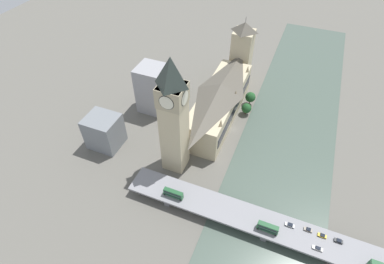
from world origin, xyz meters
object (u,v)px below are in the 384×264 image
object	(u,v)px
car_northbound_mid	(290,225)
car_northbound_tail	(318,248)
road_bridge	(267,225)
double_decker_bus_rear	(268,228)
victoria_tower	(242,52)
double_decker_bus_lead	(173,193)
car_southbound_lead	(339,241)
parliament_hall	(220,101)
clock_tower	(173,115)
car_northbound_lead	(322,236)
car_southbound_mid	(308,230)

from	to	relation	value
car_northbound_mid	car_northbound_tail	bearing A→B (deg)	153.20
road_bridge	double_decker_bus_rear	xyz separation A→B (m)	(-0.52, 3.60, 3.81)
victoria_tower	road_bridge	size ratio (longest dim) A/B	0.35
double_decker_bus_lead	car_southbound_lead	distance (m)	83.56
parliament_hall	road_bridge	bearing A→B (deg)	124.29
double_decker_bus_rear	car_northbound_mid	world-z (taller)	double_decker_bus_rear
parliament_hall	car_northbound_mid	world-z (taller)	parliament_hall
parliament_hall	car_northbound_mid	xyz separation A→B (m)	(-60.47, 70.35, -7.35)
parliament_hall	victoria_tower	distance (m)	53.20
car_northbound_tail	road_bridge	bearing A→B (deg)	-9.31
parliament_hall	victoria_tower	xyz separation A→B (m)	(0.06, -52.26, 9.96)
clock_tower	parliament_hall	bearing A→B (deg)	-101.35
parliament_hall	car_southbound_lead	xyz separation A→B (m)	(-83.27, 69.84, -7.38)
road_bridge	car_northbound_lead	xyz separation A→B (m)	(-25.74, -3.39, 1.77)
clock_tower	car_southbound_lead	bearing A→B (deg)	168.61
car_northbound_mid	car_southbound_mid	distance (m)	8.78
clock_tower	car_northbound_lead	distance (m)	94.15
car_southbound_mid	victoria_tower	bearing A→B (deg)	-60.35
double_decker_bus_rear	car_northbound_lead	bearing A→B (deg)	-164.50
parliament_hall	clock_tower	bearing A→B (deg)	78.65
parliament_hall	car_northbound_mid	size ratio (longest dim) A/B	17.54
car_northbound_tail	car_southbound_mid	size ratio (longest dim) A/B	1.18
road_bridge	double_decker_bus_rear	bearing A→B (deg)	98.26
victoria_tower	car_northbound_tail	bearing A→B (deg)	119.87
road_bridge	car_southbound_mid	xyz separation A→B (m)	(-19.14, -4.02, 1.75)
road_bridge	car_northbound_mid	bearing A→B (deg)	-163.67
victoria_tower	clock_tower	bearing A→B (deg)	84.37
car_southbound_lead	clock_tower	bearing A→B (deg)	-11.39
road_bridge	double_decker_bus_rear	size ratio (longest dim) A/B	14.69
car_northbound_tail	car_southbound_lead	world-z (taller)	car_southbound_lead
parliament_hall	car_southbound_lead	size ratio (longest dim) A/B	20.48
victoria_tower	car_southbound_mid	size ratio (longest dim) A/B	13.07
parliament_hall	car_northbound_tail	world-z (taller)	parliament_hall
clock_tower	double_decker_bus_rear	size ratio (longest dim) A/B	7.24
car_northbound_tail	double_decker_bus_lead	bearing A→B (deg)	-0.64
double_decker_bus_rear	car_northbound_lead	size ratio (longest dim) A/B	2.50
car_northbound_lead	double_decker_bus_lead	bearing A→B (deg)	4.94
road_bridge	double_decker_bus_rear	distance (m)	5.27
victoria_tower	parliament_hall	bearing A→B (deg)	90.06
car_northbound_lead	victoria_tower	bearing A→B (deg)	-58.18
road_bridge	car_northbound_tail	size ratio (longest dim) A/B	31.97
parliament_hall	victoria_tower	world-z (taller)	victoria_tower
car_southbound_lead	car_northbound_tail	bearing A→B (deg)	40.44
double_decker_bus_lead	car_northbound_mid	distance (m)	60.81
road_bridge	car_northbound_tail	bearing A→B (deg)	170.69
clock_tower	car_southbound_mid	size ratio (longest dim) A/B	18.57
road_bridge	clock_tower	bearing A→B (deg)	-20.38
double_decker_bus_rear	car_northbound_tail	xyz separation A→B (m)	(-23.84, 0.39, -2.04)
car_southbound_lead	car_southbound_mid	xyz separation A→B (m)	(14.08, -0.46, -0.08)
car_northbound_mid	car_southbound_mid	size ratio (longest dim) A/B	1.16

